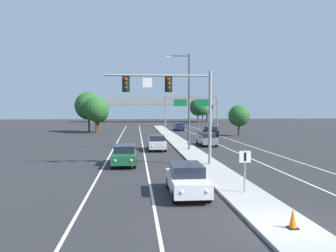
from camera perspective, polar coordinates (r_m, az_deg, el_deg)
name	(u,v)px	position (r m, az deg, el deg)	size (l,w,h in m)	color
ground_plane	(285,228)	(13.69, 19.31, -16.17)	(260.00, 260.00, 0.00)	#28282B
median_island	(197,157)	(30.54, 4.95, -5.26)	(2.40, 110.00, 0.15)	#9E9B93
lane_stripe_oncoming_center	(143,149)	(37.00, -4.24, -3.92)	(0.14, 100.00, 0.01)	silver
lane_stripe_receding_center	(226,148)	(38.37, 9.97, -3.71)	(0.14, 100.00, 0.01)	silver
edge_stripe_left	(113,149)	(37.07, -9.35, -3.93)	(0.14, 100.00, 0.01)	silver
edge_stripe_right	(255,148)	(39.38, 14.61, -3.59)	(0.14, 100.00, 0.01)	silver
overhead_signal_mast	(176,97)	(25.40, 1.41, 5.06)	(8.15, 0.44, 7.20)	gray
median_sign_post	(245,165)	(17.59, 13.02, -6.47)	(0.60, 0.10, 2.20)	gray
street_lamp_median	(187,96)	(35.14, 3.27, 5.18)	(2.58, 0.28, 10.00)	#4C4C51
car_oncoming_white	(187,179)	(17.44, 3.23, -9.04)	(1.83, 4.48, 1.58)	silver
car_oncoming_green	(125,155)	(26.51, -7.44, -4.91)	(1.87, 4.49, 1.58)	#195633
car_oncoming_silver	(157,142)	(35.74, -1.95, -2.84)	(1.82, 4.47, 1.58)	#B7B7BC
car_receding_grey	(207,139)	(40.19, 6.63, -2.21)	(1.89, 4.50, 1.58)	slate
car_receding_black	(211,131)	(53.99, 7.30, -0.88)	(1.89, 4.50, 1.58)	black
car_receding_navy	(179,127)	(67.41, 1.87, -0.09)	(1.89, 4.50, 1.58)	#141E4C
traffic_cone_median_nose	(293,219)	(13.20, 20.58, -14.61)	(0.36, 0.36, 0.74)	black
highway_sign_gantry	(192,102)	(82.53, 4.06, 4.18)	(13.28, 0.42, 7.50)	gray
overpass_bridge	(153,105)	(110.34, -2.65, 3.69)	(42.40, 6.40, 7.65)	gray
tree_far_right_c	(239,116)	(55.08, 12.07, 1.71)	(3.48, 3.48, 5.03)	#4C3823
tree_far_right_a	(198,107)	(99.29, 5.17, 3.22)	(5.12, 5.12, 7.41)	#4C3823
tree_far_left_b	(96,109)	(61.64, -12.21, 2.79)	(4.55, 4.55, 6.58)	#4C3823
tree_far_left_c	(89,106)	(64.54, -13.40, 3.37)	(5.25, 5.25, 7.60)	#4C3823
tree_far_right_b	(203,108)	(108.69, 5.93, 3.04)	(4.82, 4.82, 6.98)	#4C3823
tree_far_left_a	(98,112)	(63.40, -11.90, 2.29)	(3.96, 3.96, 5.74)	#4C3823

